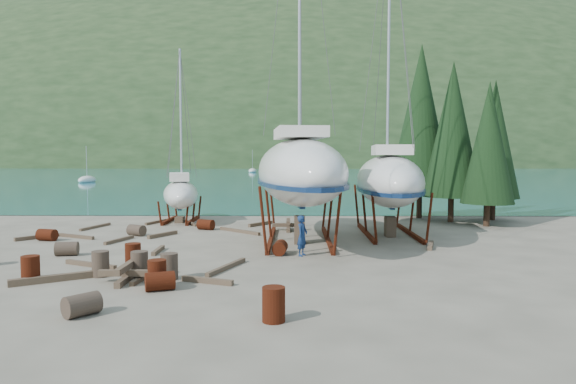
{
  "coord_description": "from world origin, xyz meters",
  "views": [
    {
      "loc": [
        2.65,
        -20.2,
        4.13
      ],
      "look_at": [
        2.36,
        3.0,
        2.51
      ],
      "focal_mm": 32.0,
      "sensor_mm": 36.0,
      "label": 1
    }
  ],
  "objects_px": {
    "large_sailboat_far": "(389,180)",
    "worker": "(302,236)",
    "large_sailboat_near": "(299,171)",
    "small_sailboat_shore": "(181,194)"
  },
  "relations": [
    {
      "from": "large_sailboat_far",
      "to": "worker",
      "type": "xyz_separation_m",
      "value": [
        -4.61,
        -5.74,
        -2.06
      ]
    },
    {
      "from": "large_sailboat_near",
      "to": "large_sailboat_far",
      "type": "bearing_deg",
      "value": 17.21
    },
    {
      "from": "large_sailboat_near",
      "to": "large_sailboat_far",
      "type": "relative_size",
      "value": 1.2
    },
    {
      "from": "large_sailboat_far",
      "to": "worker",
      "type": "height_order",
      "value": "large_sailboat_far"
    },
    {
      "from": "large_sailboat_far",
      "to": "worker",
      "type": "distance_m",
      "value": 7.64
    },
    {
      "from": "large_sailboat_far",
      "to": "worker",
      "type": "bearing_deg",
      "value": -123.95
    },
    {
      "from": "large_sailboat_far",
      "to": "small_sailboat_shore",
      "type": "bearing_deg",
      "value": 161.75
    },
    {
      "from": "large_sailboat_far",
      "to": "worker",
      "type": "relative_size",
      "value": 10.57
    },
    {
      "from": "large_sailboat_near",
      "to": "small_sailboat_shore",
      "type": "bearing_deg",
      "value": 129.8
    },
    {
      "from": "large_sailboat_near",
      "to": "small_sailboat_shore",
      "type": "relative_size",
      "value": 1.97
    }
  ]
}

